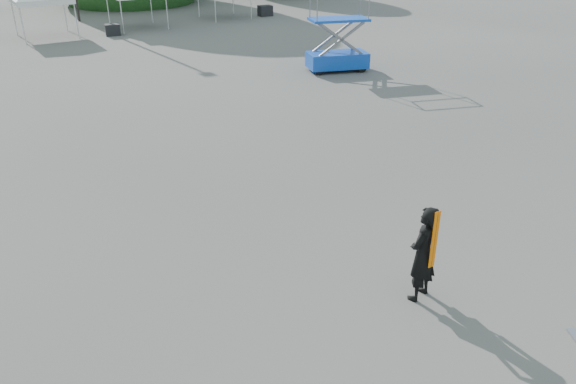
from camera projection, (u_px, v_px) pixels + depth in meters
ground at (301, 240)px, 12.35m from camera, size 120.00×120.00×0.00m
man at (423, 254)px, 10.12m from camera, size 0.79×0.63×1.89m
scissor_lift at (338, 32)px, 25.12m from camera, size 2.98×2.12×3.48m
crate_mid at (113, 30)px, 33.42m from camera, size 0.96×0.82×0.66m
crate_east at (265, 11)px, 39.95m from camera, size 0.98×0.80×0.72m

